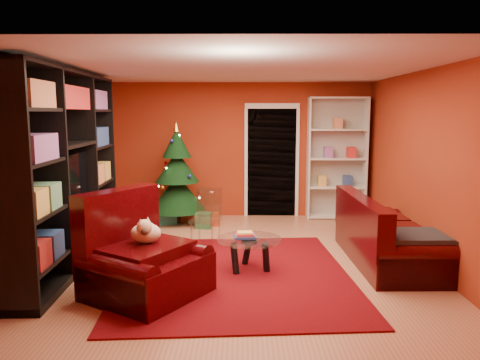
{
  "coord_description": "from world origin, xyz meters",
  "views": [
    {
      "loc": [
        0.05,
        -6.33,
        2.02
      ],
      "look_at": [
        0.0,
        0.4,
        1.05
      ],
      "focal_mm": 35.0,
      "sensor_mm": 36.0,
      "label": 1
    }
  ],
  "objects_px": {
    "media_unit": "(65,170)",
    "gift_box_red": "(212,219)",
    "rug": "(235,274)",
    "white_bookshelf": "(337,158)",
    "coffee_table": "(249,254)",
    "gift_box_green": "(204,220)",
    "christmas_tree": "(177,174)",
    "dog": "(146,233)",
    "acrylic_chair": "(205,220)",
    "gift_box_teal": "(167,215)",
    "sofa": "(389,229)",
    "armchair": "(147,255)"
  },
  "relations": [
    {
      "from": "media_unit",
      "to": "gift_box_red",
      "type": "bearing_deg",
      "value": 49.69
    },
    {
      "from": "christmas_tree",
      "to": "media_unit",
      "type": "bearing_deg",
      "value": -114.54
    },
    {
      "from": "gift_box_teal",
      "to": "white_bookshelf",
      "type": "height_order",
      "value": "white_bookshelf"
    },
    {
      "from": "rug",
      "to": "sofa",
      "type": "height_order",
      "value": "sofa"
    },
    {
      "from": "christmas_tree",
      "to": "white_bookshelf",
      "type": "distance_m",
      "value": 3.04
    },
    {
      "from": "christmas_tree",
      "to": "gift_box_red",
      "type": "bearing_deg",
      "value": -17.85
    },
    {
      "from": "armchair",
      "to": "acrylic_chair",
      "type": "distance_m",
      "value": 2.07
    },
    {
      "from": "media_unit",
      "to": "sofa",
      "type": "relative_size",
      "value": 1.55
    },
    {
      "from": "rug",
      "to": "white_bookshelf",
      "type": "height_order",
      "value": "white_bookshelf"
    },
    {
      "from": "christmas_tree",
      "to": "sofa",
      "type": "distance_m",
      "value": 3.95
    },
    {
      "from": "rug",
      "to": "white_bookshelf",
      "type": "relative_size",
      "value": 1.38
    },
    {
      "from": "armchair",
      "to": "sofa",
      "type": "distance_m",
      "value": 3.27
    },
    {
      "from": "media_unit",
      "to": "christmas_tree",
      "type": "height_order",
      "value": "media_unit"
    },
    {
      "from": "christmas_tree",
      "to": "gift_box_teal",
      "type": "height_order",
      "value": "christmas_tree"
    },
    {
      "from": "media_unit",
      "to": "armchair",
      "type": "relative_size",
      "value": 2.76
    },
    {
      "from": "gift_box_red",
      "to": "armchair",
      "type": "relative_size",
      "value": 0.19
    },
    {
      "from": "gift_box_teal",
      "to": "coffee_table",
      "type": "bearing_deg",
      "value": -60.33
    },
    {
      "from": "sofa",
      "to": "armchair",
      "type": "bearing_deg",
      "value": 110.67
    },
    {
      "from": "gift_box_green",
      "to": "white_bookshelf",
      "type": "height_order",
      "value": "white_bookshelf"
    },
    {
      "from": "media_unit",
      "to": "gift_box_green",
      "type": "relative_size",
      "value": 12.39
    },
    {
      "from": "gift_box_green",
      "to": "rug",
      "type": "bearing_deg",
      "value": -76.18
    },
    {
      "from": "media_unit",
      "to": "acrylic_chair",
      "type": "xyz_separation_m",
      "value": [
        1.74,
        0.94,
        -0.88
      ]
    },
    {
      "from": "white_bookshelf",
      "to": "coffee_table",
      "type": "xyz_separation_m",
      "value": [
        -1.71,
        -3.1,
        -0.94
      ]
    },
    {
      "from": "gift_box_green",
      "to": "christmas_tree",
      "type": "bearing_deg",
      "value": 143.06
    },
    {
      "from": "gift_box_green",
      "to": "sofa",
      "type": "distance_m",
      "value": 3.3
    },
    {
      "from": "gift_box_red",
      "to": "media_unit",
      "type": "bearing_deg",
      "value": -128.26
    },
    {
      "from": "christmas_tree",
      "to": "sofa",
      "type": "relative_size",
      "value": 0.87
    },
    {
      "from": "gift_box_red",
      "to": "christmas_tree",
      "type": "bearing_deg",
      "value": 162.15
    },
    {
      "from": "media_unit",
      "to": "coffee_table",
      "type": "distance_m",
      "value": 2.63
    },
    {
      "from": "rug",
      "to": "gift_box_green",
      "type": "distance_m",
      "value": 2.51
    },
    {
      "from": "media_unit",
      "to": "gift_box_red",
      "type": "distance_m",
      "value": 3.07
    },
    {
      "from": "gift_box_red",
      "to": "sofa",
      "type": "relative_size",
      "value": 0.11
    },
    {
      "from": "coffee_table",
      "to": "acrylic_chair",
      "type": "relative_size",
      "value": 1.05
    },
    {
      "from": "armchair",
      "to": "acrylic_chair",
      "type": "bearing_deg",
      "value": 19.44
    },
    {
      "from": "christmas_tree",
      "to": "gift_box_teal",
      "type": "bearing_deg",
      "value": -165.8
    },
    {
      "from": "dog",
      "to": "acrylic_chair",
      "type": "bearing_deg",
      "value": 18.57
    },
    {
      "from": "christmas_tree",
      "to": "gift_box_red",
      "type": "distance_m",
      "value": 1.04
    },
    {
      "from": "dog",
      "to": "sofa",
      "type": "height_order",
      "value": "sofa"
    },
    {
      "from": "coffee_table",
      "to": "media_unit",
      "type": "bearing_deg",
      "value": 174.61
    },
    {
      "from": "rug",
      "to": "coffee_table",
      "type": "xyz_separation_m",
      "value": [
        0.18,
        0.16,
        0.21
      ]
    },
    {
      "from": "dog",
      "to": "acrylic_chair",
      "type": "height_order",
      "value": "dog"
    },
    {
      "from": "gift_box_red",
      "to": "acrylic_chair",
      "type": "distance_m",
      "value": 1.32
    },
    {
      "from": "gift_box_green",
      "to": "sofa",
      "type": "relative_size",
      "value": 0.13
    },
    {
      "from": "christmas_tree",
      "to": "gift_box_teal",
      "type": "distance_m",
      "value": 0.77
    },
    {
      "from": "media_unit",
      "to": "gift_box_red",
      "type": "xyz_separation_m",
      "value": [
        1.76,
        2.23,
        -1.16
      ]
    },
    {
      "from": "christmas_tree",
      "to": "acrylic_chair",
      "type": "relative_size",
      "value": 2.36
    },
    {
      "from": "gift_box_teal",
      "to": "armchair",
      "type": "relative_size",
      "value": 0.26
    },
    {
      "from": "gift_box_red",
      "to": "rug",
      "type": "bearing_deg",
      "value": -79.91
    },
    {
      "from": "gift_box_green",
      "to": "coffee_table",
      "type": "xyz_separation_m",
      "value": [
        0.78,
        -2.28,
        0.08
      ]
    },
    {
      "from": "gift_box_teal",
      "to": "gift_box_red",
      "type": "height_order",
      "value": "gift_box_teal"
    }
  ]
}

